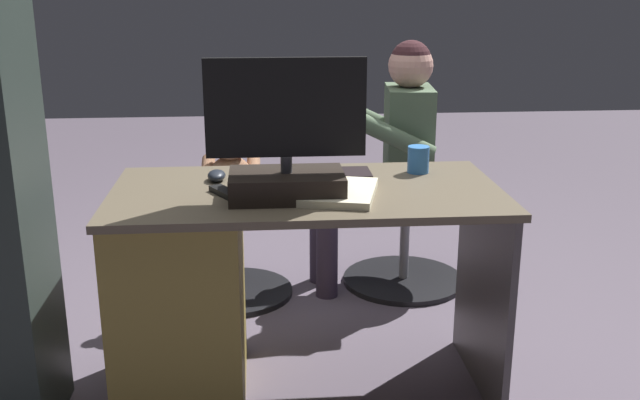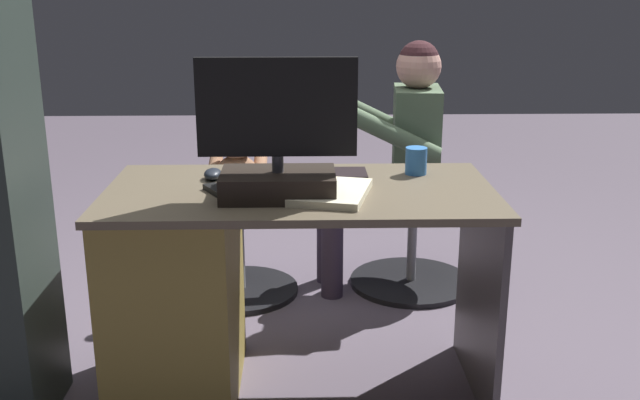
# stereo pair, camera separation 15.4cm
# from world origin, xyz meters

# --- Properties ---
(ground_plane) EXTENTS (10.00, 10.00, 0.00)m
(ground_plane) POSITION_xyz_m (0.00, 0.00, 0.00)
(ground_plane) COLOR #5B505E
(desk) EXTENTS (1.27, 0.66, 0.74)m
(desk) POSITION_xyz_m (0.33, 0.41, 0.39)
(desk) COLOR brown
(desk) RESTS_ON ground_plane
(monitor) EXTENTS (0.49, 0.23, 0.43)m
(monitor) POSITION_xyz_m (0.07, 0.51, 0.87)
(monitor) COLOR black
(monitor) RESTS_ON desk
(keyboard) EXTENTS (0.42, 0.14, 0.02)m
(keyboard) POSITION_xyz_m (-0.02, 0.28, 0.75)
(keyboard) COLOR black
(keyboard) RESTS_ON desk
(computer_mouse) EXTENTS (0.06, 0.10, 0.04)m
(computer_mouse) POSITION_xyz_m (0.30, 0.29, 0.75)
(computer_mouse) COLOR black
(computer_mouse) RESTS_ON desk
(cup) EXTENTS (0.08, 0.08, 0.09)m
(cup) POSITION_xyz_m (-0.40, 0.24, 0.78)
(cup) COLOR #3372BF
(cup) RESTS_ON desk
(tv_remote) EXTENTS (0.11, 0.15, 0.02)m
(tv_remote) POSITION_xyz_m (0.26, 0.47, 0.74)
(tv_remote) COLOR black
(tv_remote) RESTS_ON desk
(notebook_binder) EXTENTS (0.28, 0.34, 0.02)m
(notebook_binder) POSITION_xyz_m (-0.10, 0.50, 0.75)
(notebook_binder) COLOR beige
(notebook_binder) RESTS_ON desk
(office_chair_teddy) EXTENTS (0.53, 0.53, 0.44)m
(office_chair_teddy) POSITION_xyz_m (0.28, -0.43, 0.26)
(office_chair_teddy) COLOR black
(office_chair_teddy) RESTS_ON ground_plane
(teddy_bear) EXTENTS (0.26, 0.26, 0.38)m
(teddy_bear) POSITION_xyz_m (0.28, -0.44, 0.62)
(teddy_bear) COLOR #9F6E50
(teddy_bear) RESTS_ON office_chair_teddy
(visitor_chair) EXTENTS (0.57, 0.57, 0.44)m
(visitor_chair) POSITION_xyz_m (-0.52, -0.50, 0.25)
(visitor_chair) COLOR black
(visitor_chair) RESTS_ON ground_plane
(person) EXTENTS (0.56, 0.51, 1.14)m
(person) POSITION_xyz_m (-0.43, -0.50, 0.67)
(person) COLOR #546A4E
(person) RESTS_ON ground_plane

